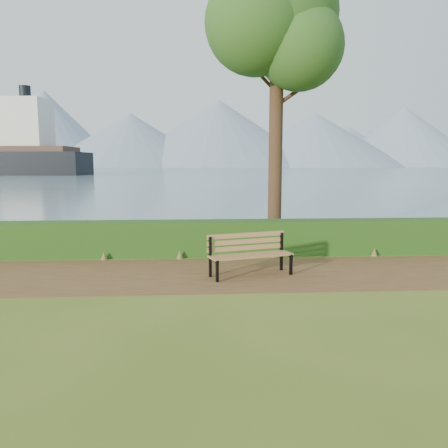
{
  "coord_description": "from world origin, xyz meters",
  "views": [
    {
      "loc": [
        -0.6,
        -10.03,
        2.64
      ],
      "look_at": [
        0.09,
        1.2,
        1.1
      ],
      "focal_mm": 35.0,
      "sensor_mm": 36.0,
      "label": 1
    }
  ],
  "objects": [
    {
      "name": "ground",
      "position": [
        0.0,
        0.0,
        0.0
      ],
      "size": [
        140.0,
        140.0,
        0.0
      ],
      "primitive_type": "plane",
      "color": "#4C611B",
      "rests_on": "ground"
    },
    {
      "name": "hedge",
      "position": [
        0.0,
        2.6,
        0.5
      ],
      "size": [
        32.0,
        0.85,
        1.0
      ],
      "primitive_type": "cube",
      "color": "#183F12",
      "rests_on": "ground"
    },
    {
      "name": "water",
      "position": [
        0.0,
        260.0,
        0.01
      ],
      "size": [
        700.0,
        510.0,
        0.0
      ],
      "primitive_type": "cube",
      "color": "slate",
      "rests_on": "ground"
    },
    {
      "name": "bench",
      "position": [
        0.63,
        0.14,
        0.58
      ],
      "size": [
        2.09,
        1.14,
        1.01
      ],
      "rotation": [
        0.0,
        0.0,
        0.29
      ],
      "color": "black",
      "rests_on": "ground"
    },
    {
      "name": "path",
      "position": [
        0.0,
        0.3,
        0.01
      ],
      "size": [
        40.0,
        3.4,
        0.01
      ],
      "primitive_type": "cube",
      "color": "#52341C",
      "rests_on": "ground"
    },
    {
      "name": "tree",
      "position": [
        1.93,
        4.08,
        7.02
      ],
      "size": [
        4.52,
        4.14,
        9.45
      ],
      "rotation": [
        0.0,
        0.0,
        0.36
      ],
      "color": "#321D14",
      "rests_on": "ground"
    },
    {
      "name": "mountains",
      "position": [
        -9.17,
        406.05,
        27.7
      ],
      "size": [
        585.0,
        190.0,
        70.0
      ],
      "color": "gray",
      "rests_on": "ground"
    }
  ]
}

